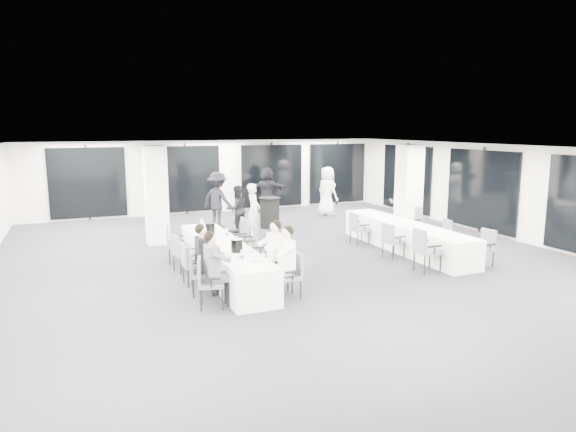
# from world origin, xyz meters

# --- Properties ---
(room) EXTENTS (14.04, 16.04, 2.84)m
(room) POSITION_xyz_m (0.89, 1.11, 1.39)
(room) COLOR #25252A
(room) RESTS_ON ground
(column_left) EXTENTS (0.60, 0.60, 2.80)m
(column_left) POSITION_xyz_m (-2.80, 3.20, 1.40)
(column_left) COLOR white
(column_left) RESTS_ON floor
(column_right) EXTENTS (0.60, 0.60, 2.80)m
(column_right) POSITION_xyz_m (4.20, 1.00, 1.40)
(column_right) COLOR white
(column_right) RESTS_ON floor
(banquet_table_main) EXTENTS (0.90, 5.00, 0.75)m
(banquet_table_main) POSITION_xyz_m (-1.91, -0.66, 0.38)
(banquet_table_main) COLOR white
(banquet_table_main) RESTS_ON floor
(banquet_table_side) EXTENTS (0.90, 5.00, 0.75)m
(banquet_table_side) POSITION_xyz_m (3.28, -0.20, 0.38)
(banquet_table_side) COLOR white
(banquet_table_side) RESTS_ON floor
(cocktail_table) EXTENTS (0.73, 0.73, 1.01)m
(cocktail_table) POSITION_xyz_m (0.99, 4.18, 0.51)
(cocktail_table) COLOR black
(cocktail_table) RESTS_ON floor
(chair_main_left_near) EXTENTS (0.58, 0.60, 0.94)m
(chair_main_left_near) POSITION_xyz_m (-2.74, -2.53, 0.54)
(chair_main_left_near) COLOR #575A5F
(chair_main_left_near) RESTS_ON floor
(chair_main_left_second) EXTENTS (0.52, 0.55, 0.89)m
(chair_main_left_second) POSITION_xyz_m (-2.74, -1.76, 0.51)
(chair_main_left_second) COLOR #575A5F
(chair_main_left_second) RESTS_ON floor
(chair_main_left_mid) EXTENTS (0.47, 0.52, 0.87)m
(chair_main_left_mid) POSITION_xyz_m (-2.74, -1.03, 0.50)
(chair_main_left_mid) COLOR #575A5F
(chair_main_left_mid) RESTS_ON floor
(chair_main_left_fourth) EXTENTS (0.54, 0.56, 0.88)m
(chair_main_left_fourth) POSITION_xyz_m (-2.74, -0.02, 0.50)
(chair_main_left_fourth) COLOR #575A5F
(chair_main_left_fourth) RESTS_ON floor
(chair_main_left_far) EXTENTS (0.54, 0.58, 0.94)m
(chair_main_left_far) POSITION_xyz_m (-2.75, 0.89, 0.53)
(chair_main_left_far) COLOR #575A5F
(chair_main_left_far) RESTS_ON floor
(chair_main_right_near) EXTENTS (0.47, 0.52, 0.90)m
(chair_main_right_near) POSITION_xyz_m (-1.09, -2.62, 0.51)
(chair_main_right_near) COLOR #575A5F
(chair_main_right_near) RESTS_ON floor
(chair_main_right_second) EXTENTS (0.55, 0.59, 0.96)m
(chair_main_right_second) POSITION_xyz_m (-1.08, -2.00, 0.55)
(chair_main_right_second) COLOR #575A5F
(chair_main_right_second) RESTS_ON floor
(chair_main_right_mid) EXTENTS (0.58, 0.60, 0.94)m
(chair_main_right_mid) POSITION_xyz_m (-1.09, -1.10, 0.54)
(chair_main_right_mid) COLOR #575A5F
(chair_main_right_mid) RESTS_ON floor
(chair_main_right_fourth) EXTENTS (0.60, 0.63, 0.99)m
(chair_main_right_fourth) POSITION_xyz_m (-1.08, -0.01, 0.57)
(chair_main_right_fourth) COLOR #575A5F
(chair_main_right_fourth) RESTS_ON floor
(chair_main_right_far) EXTENTS (0.52, 0.58, 1.00)m
(chair_main_right_far) POSITION_xyz_m (-1.08, 0.84, 0.57)
(chair_main_right_far) COLOR #575A5F
(chair_main_right_far) RESTS_ON floor
(chair_side_left_near) EXTENTS (0.53, 0.59, 1.01)m
(chair_side_left_near) POSITION_xyz_m (2.44, -2.13, 0.58)
(chair_side_left_near) COLOR #575A5F
(chair_side_left_near) RESTS_ON floor
(chair_side_left_mid) EXTENTS (0.51, 0.55, 0.90)m
(chair_side_left_mid) POSITION_xyz_m (2.45, -0.77, 0.51)
(chair_side_left_mid) COLOR #575A5F
(chair_side_left_mid) RESTS_ON floor
(chair_side_left_far) EXTENTS (0.47, 0.53, 0.91)m
(chair_side_left_far) POSITION_xyz_m (2.45, 0.93, 0.52)
(chair_side_left_far) COLOR #575A5F
(chair_side_left_far) RESTS_ON floor
(chair_side_right_near) EXTENTS (0.49, 0.54, 0.89)m
(chair_side_right_near) POSITION_xyz_m (4.11, -2.24, 0.51)
(chair_side_right_near) COLOR #575A5F
(chair_side_right_near) RESTS_ON floor
(chair_side_right_mid) EXTENTS (0.51, 0.55, 0.87)m
(chair_side_right_mid) POSITION_xyz_m (4.11, -0.72, 0.50)
(chair_side_right_mid) COLOR #575A5F
(chair_side_right_mid) RESTS_ON floor
(chair_side_right_far) EXTENTS (0.60, 0.64, 1.03)m
(chair_side_right_far) POSITION_xyz_m (4.12, 0.69, 0.59)
(chair_side_right_far) COLOR #575A5F
(chair_side_right_far) RESTS_ON floor
(seated_guest_a) EXTENTS (0.50, 0.38, 1.44)m
(seated_guest_a) POSITION_xyz_m (-2.58, -2.55, 0.81)
(seated_guest_a) COLOR #525459
(seated_guest_a) RESTS_ON floor
(seated_guest_b) EXTENTS (0.50, 0.38, 1.44)m
(seated_guest_b) POSITION_xyz_m (-2.58, -1.77, 0.81)
(seated_guest_b) COLOR black
(seated_guest_b) RESTS_ON floor
(seated_guest_c) EXTENTS (0.50, 0.38, 1.44)m
(seated_guest_c) POSITION_xyz_m (-1.25, -2.62, 0.81)
(seated_guest_c) COLOR white
(seated_guest_c) RESTS_ON floor
(seated_guest_d) EXTENTS (0.50, 0.38, 1.44)m
(seated_guest_d) POSITION_xyz_m (-1.25, -1.98, 0.81)
(seated_guest_d) COLOR white
(seated_guest_d) RESTS_ON floor
(standing_guest_a) EXTENTS (0.77, 0.83, 1.82)m
(standing_guest_a) POSITION_xyz_m (0.12, 3.24, 0.91)
(standing_guest_a) COLOR white
(standing_guest_a) RESTS_ON floor
(standing_guest_b) EXTENTS (0.90, 0.64, 1.69)m
(standing_guest_b) POSITION_xyz_m (-0.23, 3.87, 0.85)
(standing_guest_b) COLOR black
(standing_guest_b) RESTS_ON floor
(standing_guest_c) EXTENTS (1.35, 1.51, 2.10)m
(standing_guest_c) POSITION_xyz_m (-0.57, 4.88, 1.05)
(standing_guest_c) COLOR black
(standing_guest_c) RESTS_ON floor
(standing_guest_e) EXTENTS (0.90, 1.14, 2.07)m
(standing_guest_e) POSITION_xyz_m (3.87, 5.67, 1.04)
(standing_guest_e) COLOR white
(standing_guest_e) RESTS_ON floor
(standing_guest_f) EXTENTS (1.94, 1.02, 2.01)m
(standing_guest_f) POSITION_xyz_m (2.00, 7.20, 1.01)
(standing_guest_f) COLOR black
(standing_guest_f) RESTS_ON floor
(standing_guest_g) EXTENTS (0.91, 0.80, 2.13)m
(standing_guest_g) POSITION_xyz_m (-2.27, 6.67, 1.07)
(standing_guest_g) COLOR black
(standing_guest_g) RESTS_ON floor
(standing_guest_h) EXTENTS (1.06, 1.13, 2.01)m
(standing_guest_h) POSITION_xyz_m (4.68, 2.00, 1.01)
(standing_guest_h) COLOR #525459
(standing_guest_h) RESTS_ON floor
(ice_bucket_near) EXTENTS (0.24, 0.24, 0.27)m
(ice_bucket_near) POSITION_xyz_m (-1.87, -1.56, 0.89)
(ice_bucket_near) COLOR black
(ice_bucket_near) RESTS_ON banquet_table_main
(ice_bucket_far) EXTENTS (0.23, 0.23, 0.26)m
(ice_bucket_far) POSITION_xyz_m (-1.93, 0.49, 0.88)
(ice_bucket_far) COLOR black
(ice_bucket_far) RESTS_ON banquet_table_main
(water_bottle_a) EXTENTS (0.07, 0.07, 0.22)m
(water_bottle_a) POSITION_xyz_m (-1.99, -2.32, 0.86)
(water_bottle_a) COLOR silver
(water_bottle_a) RESTS_ON banquet_table_main
(water_bottle_b) EXTENTS (0.07, 0.07, 0.23)m
(water_bottle_b) POSITION_xyz_m (-1.69, -0.16, 0.87)
(water_bottle_b) COLOR silver
(water_bottle_b) RESTS_ON banquet_table_main
(water_bottle_c) EXTENTS (0.08, 0.08, 0.24)m
(water_bottle_c) POSITION_xyz_m (-1.97, 1.21, 0.87)
(water_bottle_c) COLOR silver
(water_bottle_c) RESTS_ON banquet_table_main
(plate_a) EXTENTS (0.22, 0.22, 0.03)m
(plate_a) POSITION_xyz_m (-1.93, -2.01, 0.76)
(plate_a) COLOR white
(plate_a) RESTS_ON banquet_table_main
(plate_b) EXTENTS (0.21, 0.21, 0.03)m
(plate_b) POSITION_xyz_m (-1.76, -2.48, 0.76)
(plate_b) COLOR white
(plate_b) RESTS_ON banquet_table_main
(plate_c) EXTENTS (0.18, 0.18, 0.03)m
(plate_c) POSITION_xyz_m (-1.85, -1.16, 0.76)
(plate_c) COLOR white
(plate_c) RESTS_ON banquet_table_main
(wine_glass) EXTENTS (0.07, 0.07, 0.19)m
(wine_glass) POSITION_xyz_m (-1.63, -2.53, 0.89)
(wine_glass) COLOR silver
(wine_glass) RESTS_ON banquet_table_main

